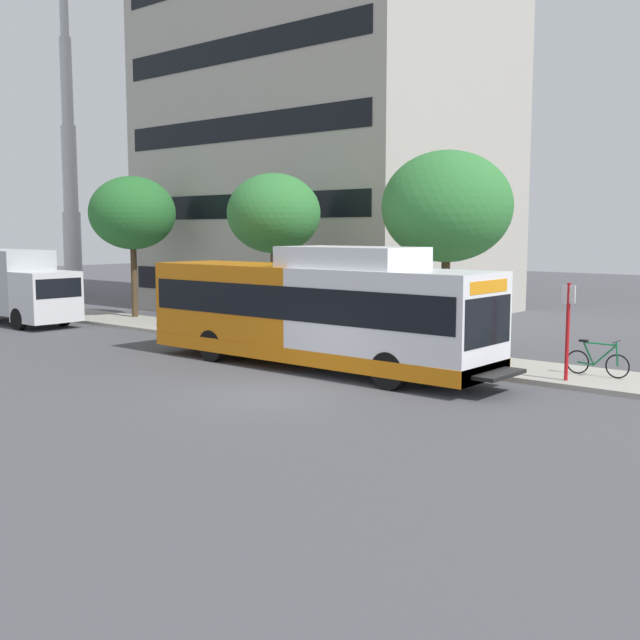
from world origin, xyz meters
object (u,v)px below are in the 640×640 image
object	(u,v)px
street_tree_near_stop	(447,207)
box_truck_background	(14,284)
street_tree_far_block	(132,213)
street_tree_mid_block	(274,214)
bus_stop_sign_pole	(568,324)
bicycle_parked	(597,361)
transit_bus	(315,312)

from	to	relation	value
street_tree_near_stop	box_truck_background	world-z (taller)	street_tree_near_stop
street_tree_far_block	box_truck_background	distance (m)	6.06
street_tree_near_stop	street_tree_mid_block	world-z (taller)	street_tree_near_stop
bus_stop_sign_pole	bicycle_parked	distance (m)	1.63
street_tree_near_stop	transit_bus	bearing A→B (deg)	155.62
bus_stop_sign_pole	street_tree_near_stop	bearing A→B (deg)	68.99
transit_bus	street_tree_far_block	size ratio (longest dim) A/B	1.91
bicycle_parked	box_truck_background	world-z (taller)	box_truck_background
street_tree_near_stop	bus_stop_sign_pole	bearing A→B (deg)	-111.01
bus_stop_sign_pole	bicycle_parked	size ratio (longest dim) A/B	1.48
street_tree_mid_block	street_tree_near_stop	bearing A→B (deg)	-89.07
street_tree_near_stop	street_tree_mid_block	xyz separation A→B (m)	(-0.12, 7.49, -0.12)
bicycle_parked	street_tree_far_block	size ratio (longest dim) A/B	0.27
street_tree_far_block	box_truck_background	xyz separation A→B (m)	(-4.39, 2.75, -3.15)
street_tree_near_stop	street_tree_far_block	size ratio (longest dim) A/B	1.01
bicycle_parked	street_tree_far_block	bearing A→B (deg)	87.99
street_tree_mid_block	bicycle_parked	bearing A→B (deg)	-92.72
bicycle_parked	street_tree_near_stop	world-z (taller)	street_tree_near_stop
bicycle_parked	street_tree_mid_block	distance (m)	13.45
bicycle_parked	street_tree_far_block	distance (m)	22.27
transit_bus	bus_stop_sign_pole	xyz separation A→B (m)	(2.36, -6.79, -0.05)
bus_stop_sign_pole	street_tree_near_stop	distance (m)	6.13
transit_bus	street_tree_mid_block	world-z (taller)	street_tree_mid_block
transit_bus	street_tree_mid_block	distance (m)	7.56
street_tree_near_stop	street_tree_mid_block	bearing A→B (deg)	90.93
street_tree_far_block	bicycle_parked	bearing A→B (deg)	-92.01
bus_stop_sign_pole	street_tree_far_block	distance (m)	21.75
street_tree_near_stop	bicycle_parked	bearing A→B (deg)	-97.85
street_tree_mid_block	street_tree_far_block	bearing A→B (deg)	88.99
transit_bus	bicycle_parked	bearing A→B (deg)	-64.03
bus_stop_sign_pole	box_truck_background	world-z (taller)	box_truck_background
transit_bus	street_tree_mid_block	bearing A→B (deg)	53.57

